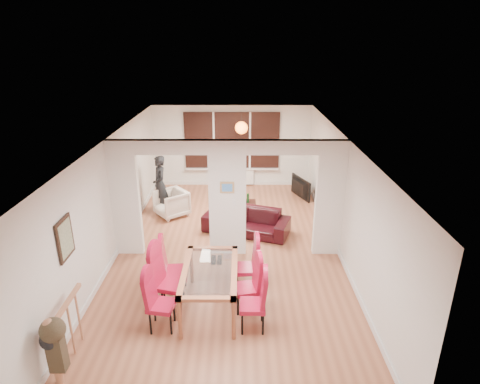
{
  "coord_description": "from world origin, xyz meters",
  "views": [
    {
      "loc": [
        0.3,
        -7.99,
        4.54
      ],
      "look_at": [
        0.27,
        0.6,
        1.23
      ],
      "focal_mm": 30.0,
      "sensor_mm": 36.0,
      "label": 1
    }
  ],
  "objects_px": {
    "dining_table": "(210,289)",
    "dining_chair_la": "(161,301)",
    "dining_chair_rc": "(246,265)",
    "dining_chair_ra": "(253,301)",
    "dining_chair_lb": "(169,279)",
    "coffee_table": "(240,205)",
    "sofa": "(246,221)",
    "bottle": "(248,198)",
    "television": "(298,188)",
    "bowl": "(243,201)",
    "person": "(160,184)",
    "armchair": "(171,203)",
    "dining_chair_rb": "(247,285)",
    "dining_chair_lc": "(174,267)"
  },
  "relations": [
    {
      "from": "dining_chair_lb",
      "to": "dining_chair_rc",
      "type": "bearing_deg",
      "value": 38.62
    },
    {
      "from": "person",
      "to": "bottle",
      "type": "bearing_deg",
      "value": 69.11
    },
    {
      "from": "coffee_table",
      "to": "dining_chair_rc",
      "type": "bearing_deg",
      "value": -88.0
    },
    {
      "from": "dining_chair_lc",
      "to": "bottle",
      "type": "height_order",
      "value": "dining_chair_lc"
    },
    {
      "from": "dining_chair_rb",
      "to": "sofa",
      "type": "relative_size",
      "value": 0.49
    },
    {
      "from": "dining_chair_rc",
      "to": "coffee_table",
      "type": "relative_size",
      "value": 1.16
    },
    {
      "from": "dining_chair_lb",
      "to": "dining_chair_ra",
      "type": "distance_m",
      "value": 1.54
    },
    {
      "from": "sofa",
      "to": "bottle",
      "type": "height_order",
      "value": "sofa"
    },
    {
      "from": "bottle",
      "to": "dining_chair_lb",
      "type": "bearing_deg",
      "value": -108.04
    },
    {
      "from": "dining_chair_rc",
      "to": "dining_chair_ra",
      "type": "bearing_deg",
      "value": -89.63
    },
    {
      "from": "dining_table",
      "to": "dining_chair_lc",
      "type": "relative_size",
      "value": 1.58
    },
    {
      "from": "dining_chair_ra",
      "to": "bottle",
      "type": "bearing_deg",
      "value": 91.5
    },
    {
      "from": "dining_chair_la",
      "to": "bowl",
      "type": "bearing_deg",
      "value": 84.62
    },
    {
      "from": "coffee_table",
      "to": "dining_chair_rb",
      "type": "bearing_deg",
      "value": -88.03
    },
    {
      "from": "dining_chair_ra",
      "to": "bottle",
      "type": "height_order",
      "value": "dining_chair_ra"
    },
    {
      "from": "dining_chair_la",
      "to": "television",
      "type": "bearing_deg",
      "value": 72.72
    },
    {
      "from": "bowl",
      "to": "person",
      "type": "bearing_deg",
      "value": -175.46
    },
    {
      "from": "person",
      "to": "bottle",
      "type": "distance_m",
      "value": 2.46
    },
    {
      "from": "dining_chair_ra",
      "to": "dining_chair_lb",
      "type": "bearing_deg",
      "value": 161.51
    },
    {
      "from": "dining_chair_rc",
      "to": "bottle",
      "type": "relative_size",
      "value": 3.69
    },
    {
      "from": "dining_table",
      "to": "dining_chair_lc",
      "type": "height_order",
      "value": "dining_chair_lc"
    },
    {
      "from": "dining_chair_lb",
      "to": "coffee_table",
      "type": "xyz_separation_m",
      "value": [
        1.21,
        4.47,
        -0.49
      ]
    },
    {
      "from": "dining_chair_rb",
      "to": "coffee_table",
      "type": "height_order",
      "value": "dining_chair_rb"
    },
    {
      "from": "sofa",
      "to": "bowl",
      "type": "relative_size",
      "value": 9.23
    },
    {
      "from": "armchair",
      "to": "bowl",
      "type": "distance_m",
      "value": 2.0
    },
    {
      "from": "person",
      "to": "dining_chair_la",
      "type": "bearing_deg",
      "value": -13.45
    },
    {
      "from": "armchair",
      "to": "dining_chair_rb",
      "type": "bearing_deg",
      "value": -11.75
    },
    {
      "from": "bottle",
      "to": "bowl",
      "type": "distance_m",
      "value": 0.18
    },
    {
      "from": "coffee_table",
      "to": "dining_chair_lb",
      "type": "bearing_deg",
      "value": -105.16
    },
    {
      "from": "dining_chair_lc",
      "to": "sofa",
      "type": "distance_m",
      "value": 2.9
    },
    {
      "from": "dining_chair_lb",
      "to": "dining_chair_la",
      "type": "bearing_deg",
      "value": -80.85
    },
    {
      "from": "armchair",
      "to": "bowl",
      "type": "bearing_deg",
      "value": 65.21
    },
    {
      "from": "dining_table",
      "to": "dining_chair_la",
      "type": "xyz_separation_m",
      "value": [
        -0.76,
        -0.53,
        0.12
      ]
    },
    {
      "from": "dining_chair_lb",
      "to": "coffee_table",
      "type": "distance_m",
      "value": 4.66
    },
    {
      "from": "bowl",
      "to": "bottle",
      "type": "bearing_deg",
      "value": -16.26
    },
    {
      "from": "dining_chair_lb",
      "to": "dining_chair_rb",
      "type": "relative_size",
      "value": 1.15
    },
    {
      "from": "person",
      "to": "dining_chair_rb",
      "type": "bearing_deg",
      "value": 4.1
    },
    {
      "from": "dining_table",
      "to": "bowl",
      "type": "distance_m",
      "value": 4.51
    },
    {
      "from": "dining_chair_la",
      "to": "coffee_table",
      "type": "xyz_separation_m",
      "value": [
        1.26,
        5.0,
        -0.41
      ]
    },
    {
      "from": "dining_table",
      "to": "dining_chair_la",
      "type": "distance_m",
      "value": 0.93
    },
    {
      "from": "armchair",
      "to": "bottle",
      "type": "bearing_deg",
      "value": 63.29
    },
    {
      "from": "dining_chair_ra",
      "to": "bowl",
      "type": "bearing_deg",
      "value": 93.09
    },
    {
      "from": "armchair",
      "to": "bowl",
      "type": "height_order",
      "value": "armchair"
    },
    {
      "from": "dining_chair_lc",
      "to": "dining_table",
      "type": "bearing_deg",
      "value": -39.35
    },
    {
      "from": "dining_chair_lb",
      "to": "dining_chair_lc",
      "type": "distance_m",
      "value": 0.49
    },
    {
      "from": "dining_chair_la",
      "to": "dining_chair_ra",
      "type": "xyz_separation_m",
      "value": [
        1.49,
        -0.0,
        0.0
      ]
    },
    {
      "from": "sofa",
      "to": "coffee_table",
      "type": "xyz_separation_m",
      "value": [
        -0.17,
        1.45,
        -0.2
      ]
    },
    {
      "from": "bowl",
      "to": "dining_chair_rc",
      "type": "bearing_deg",
      "value": -89.39
    },
    {
      "from": "dining_chair_la",
      "to": "person",
      "type": "xyz_separation_m",
      "value": [
        -0.92,
        4.82,
        0.29
      ]
    },
    {
      "from": "television",
      "to": "coffee_table",
      "type": "bearing_deg",
      "value": 95.5
    }
  ]
}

